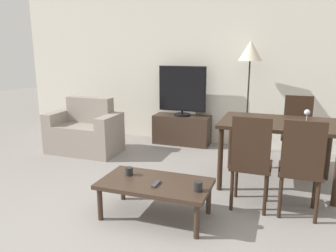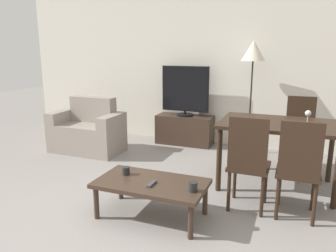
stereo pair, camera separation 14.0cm
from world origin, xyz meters
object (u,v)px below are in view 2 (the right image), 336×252
coffee_table (151,185)px  floor_lamp (253,55)px  tv (185,91)px  wine_glass_left (308,114)px  dining_chair_near_right (299,166)px  dining_chair_near (248,160)px  cup_white_near (193,187)px  tv_stand (185,130)px  dining_chair_far (299,130)px  cup_colored_far (126,171)px  armchair (88,132)px  remote_primary (152,184)px  dining_table (279,130)px

coffee_table → floor_lamp: size_ratio=0.61×
tv → wine_glass_left: 2.23m
floor_lamp → dining_chair_near_right: bearing=-69.7°
coffee_table → dining_chair_near: (0.84, 0.46, 0.22)m
wine_glass_left → cup_white_near: bearing=-124.0°
tv_stand → wine_glass_left: (1.88, -1.21, 0.63)m
dining_chair_near → cup_white_near: 0.67m
dining_chair_far → dining_chair_near: bearing=-107.2°
coffee_table → dining_chair_far: 2.36m
cup_white_near → cup_colored_far: size_ratio=1.08×
armchair → remote_primary: bearing=-41.3°
remote_primary → floor_lamp: bearing=77.7°
remote_primary → cup_colored_far: size_ratio=1.83×
armchair → dining_chair_near_right: size_ratio=1.14×
cup_colored_far → remote_primary: bearing=-21.7°
dining_table → floor_lamp: (-0.49, 1.21, 0.82)m
tv → dining_chair_near_right: bearing=-48.5°
floor_lamp → cup_colored_far: 2.74m
dining_chair_near_right → dining_chair_near: bearing=180.0°
dining_table → cup_colored_far: dining_table is taller
dining_table → dining_chair_far: 0.80m
remote_primary → cup_colored_far: (-0.35, 0.14, 0.03)m
dining_table → dining_chair_near_right: bearing=-72.8°
tv → floor_lamp: bearing=-5.0°
cup_white_near → dining_chair_far: bearing=66.9°
cup_colored_far → coffee_table: bearing=-12.1°
dining_chair_far → cup_colored_far: (-1.61, -1.89, -0.13)m
wine_glass_left → tv: bearing=147.3°
dining_chair_far → cup_white_near: bearing=-113.1°
armchair → wine_glass_left: wine_glass_left is taller
remote_primary → cup_colored_far: cup_colored_far is taller
tv_stand → dining_chair_far: 1.92m
floor_lamp → armchair: bearing=-160.4°
tv → remote_primary: size_ratio=5.55×
cup_colored_far → wine_glass_left: wine_glass_left is taller
dining_chair_near → dining_chair_near_right: bearing=0.0°
armchair → cup_white_near: 2.78m
tv_stand → coffee_table: 2.57m
tv_stand → wine_glass_left: 2.32m
dining_chair_far → dining_chair_near_right: 1.50m
dining_chair_far → floor_lamp: floor_lamp is taller
cup_white_near → dining_chair_near_right: bearing=31.3°
floor_lamp → cup_colored_far: size_ratio=21.13×
dining_chair_near_right → cup_colored_far: size_ratio=12.00×
dining_chair_near → cup_white_near: dining_chair_near is taller
floor_lamp → tv_stand: bearing=174.9°
coffee_table → dining_chair_near: dining_chair_near is taller
tv → dining_chair_far: bearing=-16.9°
armchair → tv_stand: 1.62m
tv → dining_chair_near: bearing=-56.7°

